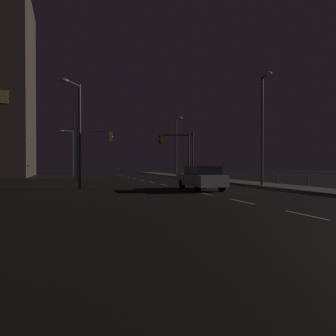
{
  "coord_description": "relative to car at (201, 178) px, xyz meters",
  "views": [
    {
      "loc": [
        -7.52,
        -3.73,
        1.69
      ],
      "look_at": [
        1.6,
        25.03,
        1.32
      ],
      "focal_mm": 34.47,
      "sensor_mm": 36.0,
      "label": 1
    }
  ],
  "objects": [
    {
      "name": "ground_plane",
      "position": [
        -0.82,
        2.05,
        -0.82
      ],
      "size": [
        112.0,
        112.0,
        0.0
      ],
      "primitive_type": "plane",
      "color": "black",
      "rests_on": "ground"
    },
    {
      "name": "sidewalk_right",
      "position": [
        6.4,
        2.05,
        -0.75
      ],
      "size": [
        2.82,
        77.0,
        0.14
      ],
      "primitive_type": "cube",
      "color": "gray",
      "rests_on": "ground"
    },
    {
      "name": "lane_markings_center",
      "position": [
        -0.82,
        5.55,
        -0.82
      ],
      "size": [
        0.14,
        50.0,
        0.01
      ],
      "color": "silver",
      "rests_on": "ground"
    },
    {
      "name": "lane_edge_line",
      "position": [
        4.74,
        7.05,
        -0.82
      ],
      "size": [
        0.14,
        53.0,
        0.01
      ],
      "color": "silver",
      "rests_on": "ground"
    },
    {
      "name": "car",
      "position": [
        0.0,
        0.0,
        0.0
      ],
      "size": [
        1.89,
        4.43,
        1.57
      ],
      "color": "silver",
      "rests_on": "ground"
    },
    {
      "name": "traffic_light_near_left",
      "position": [
        4.05,
        16.91,
        2.98
      ],
      "size": [
        3.7,
        0.78,
        5.2
      ],
      "color": "#38383D",
      "rests_on": "sidewalk_right"
    },
    {
      "name": "traffic_light_near_right",
      "position": [
        -5.75,
        13.36,
        2.84
      ],
      "size": [
        3.5,
        0.52,
        5.22
      ],
      "color": "#2D3033",
      "rests_on": "ground"
    },
    {
      "name": "traffic_light_far_left",
      "position": [
        3.81,
        15.33,
        2.97
      ],
      "size": [
        4.06,
        0.46,
        5.17
      ],
      "color": "#38383D",
      "rests_on": "sidewalk_right"
    },
    {
      "name": "street_lamp_mid_block",
      "position": [
        6.19,
        22.49,
        4.05
      ],
      "size": [
        0.56,
        2.36,
        7.87
      ],
      "color": "#4C4C51",
      "rests_on": "sidewalk_right"
    },
    {
      "name": "street_lamp_across_street",
      "position": [
        -7.72,
        28.48,
        3.18
      ],
      "size": [
        1.81,
        1.68,
        6.51
      ],
      "color": "#4C4C51",
      "rests_on": "ground"
    },
    {
      "name": "street_lamp_median",
      "position": [
        5.53,
        1.34,
        4.12
      ],
      "size": [
        1.1,
        2.1,
        8.04
      ],
      "color": "#4C4C51",
      "rests_on": "sidewalk_right"
    },
    {
      "name": "street_lamp_far_end",
      "position": [
        -7.64,
        3.22,
        3.5
      ],
      "size": [
        1.36,
        1.95,
        7.13
      ],
      "color": "#4C4C51",
      "rests_on": "ground"
    }
  ]
}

